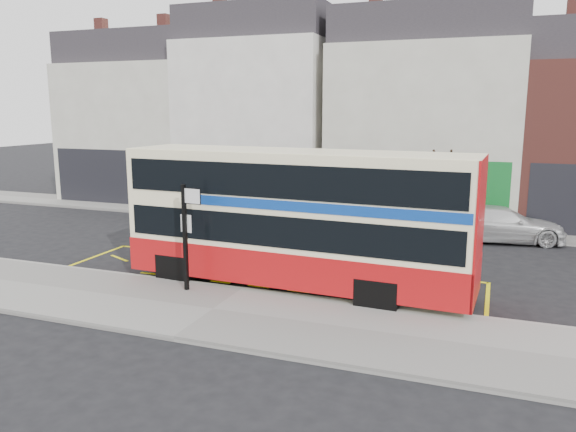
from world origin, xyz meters
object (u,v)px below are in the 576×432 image
at_px(bus_stop_post, 187,228).
at_px(car_grey, 273,210).
at_px(double_decker_bus, 297,217).
at_px(car_white, 501,224).
at_px(street_tree_right, 439,159).
at_px(car_silver, 174,209).
at_px(street_tree_left, 116,129).

xyz_separation_m(bus_stop_post, car_grey, (-1.45, 10.36, -1.32)).
xyz_separation_m(double_decker_bus, car_white, (5.92, 8.83, -1.51)).
height_order(car_white, street_tree_right, street_tree_right).
bearing_deg(street_tree_right, car_silver, -166.18).
bearing_deg(car_silver, street_tree_right, -81.83).
height_order(car_silver, car_white, car_white).
distance_m(car_silver, street_tree_right, 12.88).
xyz_separation_m(car_silver, car_white, (15.07, 1.14, 0.11)).
height_order(car_grey, street_tree_left, street_tree_left).
xyz_separation_m(car_silver, street_tree_right, (12.25, 3.01, 2.58)).
bearing_deg(street_tree_left, double_decker_bus, -37.21).
height_order(double_decker_bus, car_silver, double_decker_bus).
bearing_deg(double_decker_bus, street_tree_right, 76.59).
bearing_deg(bus_stop_post, street_tree_right, 71.55).
bearing_deg(street_tree_right, double_decker_bus, -106.16).
relative_size(bus_stop_post, car_grey, 0.71).
xyz_separation_m(car_silver, car_grey, (4.85, 0.95, 0.10)).
relative_size(car_white, street_tree_right, 1.08).
relative_size(car_silver, street_tree_left, 0.59).
bearing_deg(bus_stop_post, car_silver, 130.95).
height_order(double_decker_bus, street_tree_right, street_tree_right).
height_order(double_decker_bus, car_grey, double_decker_bus).
relative_size(bus_stop_post, street_tree_left, 0.50).
relative_size(car_silver, street_tree_right, 0.79).
distance_m(car_silver, car_white, 15.12).
distance_m(car_white, street_tree_right, 4.20).
height_order(car_silver, street_tree_left, street_tree_left).
bearing_deg(double_decker_bus, bus_stop_post, -146.05).
height_order(double_decker_bus, bus_stop_post, double_decker_bus).
bearing_deg(car_white, car_grey, 80.07).
relative_size(street_tree_left, street_tree_right, 1.34).
distance_m(car_white, street_tree_left, 21.73).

